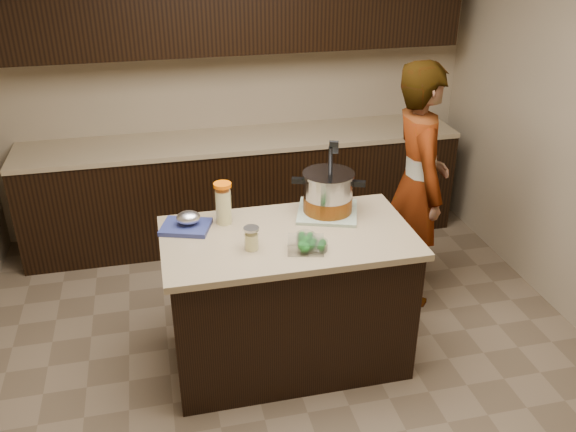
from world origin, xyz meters
name	(u,v)px	position (x,y,z in m)	size (l,w,h in m)	color
ground_plane	(288,357)	(0.00, 0.00, 0.00)	(4.00, 4.00, 0.00)	brown
room_shell	(288,97)	(0.00, 0.00, 1.71)	(4.04, 4.04, 2.72)	tan
back_cabinets	(240,131)	(0.00, 1.74, 0.94)	(3.60, 0.63, 2.33)	black
island	(288,299)	(0.00, 0.00, 0.45)	(1.46, 0.81, 0.90)	black
dish_towel	(327,212)	(0.30, 0.21, 0.91)	(0.36, 0.36, 0.02)	#53754F
stock_pot	(328,195)	(0.30, 0.21, 1.03)	(0.43, 0.41, 0.45)	#B7B7BC
lemonade_pitcher	(223,205)	(-0.34, 0.23, 1.02)	(0.11, 0.11, 0.25)	#DCD287
mason_jar	(252,239)	(-0.23, -0.12, 0.96)	(0.09, 0.09, 0.14)	#DCD287
broccoli_tub_left	(306,238)	(0.08, -0.10, 0.92)	(0.12, 0.12, 0.05)	silver
broccoli_tub_right	(317,246)	(0.12, -0.21, 0.93)	(0.12, 0.12, 0.06)	silver
broccoli_tub_rect	(306,245)	(0.05, -0.20, 0.93)	(0.23, 0.19, 0.07)	silver
blue_tray	(187,223)	(-0.56, 0.20, 0.94)	(0.33, 0.30, 0.10)	navy
person	(417,186)	(1.04, 0.54, 0.87)	(0.63, 0.42, 1.74)	gray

